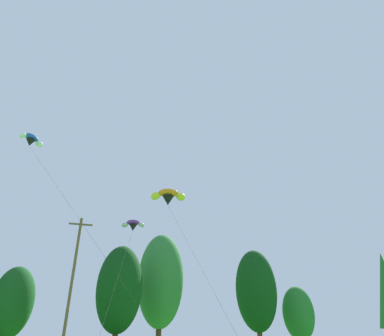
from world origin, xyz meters
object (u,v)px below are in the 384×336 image
utility_pole (72,283)px  parafoil_kite_high_purple (133,225)px  parafoil_kite_far_orange (168,197)px  parafoil_kite_mid_blue_white (31,140)px

utility_pole → parafoil_kite_high_purple: (5.39, 4.37, 7.12)m
utility_pole → parafoil_kite_far_orange: parafoil_kite_far_orange is taller
utility_pole → parafoil_kite_far_orange: size_ratio=0.76×
utility_pole → parafoil_kite_high_purple: bearing=39.1°
parafoil_kite_high_purple → parafoil_kite_far_orange: bearing=-43.7°
parafoil_kite_high_purple → parafoil_kite_mid_blue_white: 15.37m
parafoil_kite_high_purple → parafoil_kite_far_orange: (3.29, -3.15, 2.55)m
parafoil_kite_far_orange → parafoil_kite_mid_blue_white: bearing=170.0°
utility_pole → parafoil_kite_high_purple: 9.94m
parafoil_kite_high_purple → parafoil_kite_mid_blue_white: parafoil_kite_mid_blue_white is taller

